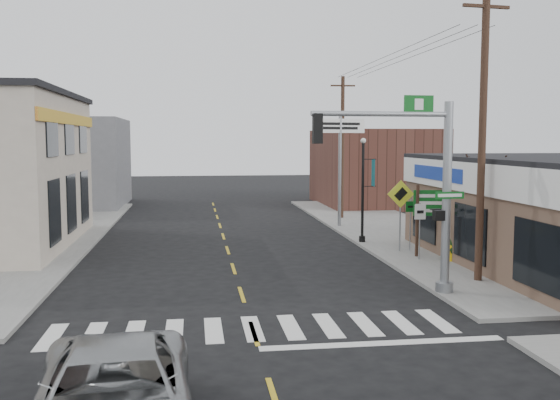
{
  "coord_description": "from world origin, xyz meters",
  "views": [
    {
      "loc": [
        -1.46,
        -15.26,
        4.87
      ],
      "look_at": [
        1.49,
        5.88,
        2.8
      ],
      "focal_mm": 40.0,
      "sensor_mm": 36.0,
      "label": 1
    }
  ],
  "objects": [
    {
      "name": "traffic_signal_pole",
      "position": [
        5.56,
        3.0,
        3.75
      ],
      "size": [
        4.79,
        0.38,
        6.07
      ],
      "rotation": [
        0.0,
        0.0,
        0.05
      ],
      "color": "gray",
      "rests_on": "sidewalk_right"
    },
    {
      "name": "ped_crossing_sign",
      "position": [
        7.25,
        10.1,
        2.18
      ],
      "size": [
        1.18,
        0.08,
        3.03
      ],
      "rotation": [
        0.0,
        0.0,
        -0.02
      ],
      "color": "gray",
      "rests_on": "sidewalk_right"
    },
    {
      "name": "lamp_post",
      "position": [
        6.36,
        12.66,
        2.93
      ],
      "size": [
        0.63,
        0.49,
        4.82
      ],
      "rotation": [
        0.0,
        0.0,
        0.33
      ],
      "color": "black",
      "rests_on": "sidewalk_right"
    },
    {
      "name": "suv",
      "position": [
        -2.76,
        -5.49,
        0.77
      ],
      "size": [
        2.99,
        5.74,
        1.55
      ],
      "primitive_type": "imported",
      "rotation": [
        0.0,
        0.0,
        0.08
      ],
      "color": "#989B9C",
      "rests_on": "ground"
    },
    {
      "name": "bldg_distant_left",
      "position": [
        -11.0,
        32.0,
        3.2
      ],
      "size": [
        9.0,
        10.0,
        6.4
      ],
      "primitive_type": "cube",
      "color": "slate",
      "rests_on": "ground"
    },
    {
      "name": "dance_center_sign",
      "position": [
        6.5,
        18.09,
        4.81
      ],
      "size": [
        2.89,
        0.18,
        6.15
      ],
      "rotation": [
        0.0,
        0.0,
        0.22
      ],
      "color": "gray",
      "rests_on": "sidewalk_right"
    },
    {
      "name": "sidewalk_right",
      "position": [
        9.0,
        13.0,
        0.07
      ],
      "size": [
        6.0,
        38.0,
        0.13
      ],
      "primitive_type": "cube",
      "color": "slate",
      "rests_on": "ground"
    },
    {
      "name": "center_line",
      "position": [
        0.0,
        8.0,
        0.01
      ],
      "size": [
        0.12,
        56.0,
        0.01
      ],
      "primitive_type": "cube",
      "color": "gold",
      "rests_on": "ground"
    },
    {
      "name": "fire_hydrant",
      "position": [
        8.5,
        7.64,
        0.49
      ],
      "size": [
        0.21,
        0.21,
        0.67
      ],
      "rotation": [
        0.0,
        0.0,
        0.41
      ],
      "color": "yellow",
      "rests_on": "sidewalk_right"
    },
    {
      "name": "bare_tree",
      "position": [
        9.31,
        6.56,
        3.98
      ],
      "size": [
        2.45,
        2.45,
        4.9
      ],
      "rotation": [
        0.0,
        0.0,
        0.24
      ],
      "color": "black",
      "rests_on": "sidewalk_right"
    },
    {
      "name": "ground",
      "position": [
        0.0,
        0.0,
        0.0
      ],
      "size": [
        140.0,
        140.0,
        0.0
      ],
      "primitive_type": "plane",
      "color": "black",
      "rests_on": "ground"
    },
    {
      "name": "utility_pole_far",
      "position": [
        7.5,
        21.68,
        4.5
      ],
      "size": [
        1.48,
        0.22,
        8.52
      ],
      "rotation": [
        0.0,
        0.0,
        -0.04
      ],
      "color": "#433723",
      "rests_on": "sidewalk_right"
    },
    {
      "name": "sidewalk_left",
      "position": [
        -9.0,
        13.0,
        0.07
      ],
      "size": [
        6.0,
        38.0,
        0.13
      ],
      "primitive_type": "cube",
      "color": "slate",
      "rests_on": "ground"
    },
    {
      "name": "crosswalk",
      "position": [
        0.0,
        0.4,
        0.01
      ],
      "size": [
        11.0,
        2.2,
        0.01
      ],
      "primitive_type": "cube",
      "color": "silver",
      "rests_on": "ground"
    },
    {
      "name": "bldg_distant_right",
      "position": [
        12.0,
        30.0,
        2.8
      ],
      "size": [
        8.0,
        10.0,
        5.6
      ],
      "primitive_type": "cube",
      "color": "#522F25",
      "rests_on": "ground"
    },
    {
      "name": "guide_sign",
      "position": [
        8.2,
        8.79,
        2.01
      ],
      "size": [
        1.66,
        0.14,
        2.91
      ],
      "rotation": [
        0.0,
        0.0,
        -0.19
      ],
      "color": "#422B1E",
      "rests_on": "sidewalk_right"
    },
    {
      "name": "shrub_back",
      "position": [
        8.87,
        7.98,
        0.58
      ],
      "size": [
        1.21,
        1.21,
        0.91
      ],
      "primitive_type": "ellipsoid",
      "color": "black",
      "rests_on": "sidewalk_right"
    },
    {
      "name": "utility_pole_near",
      "position": [
        8.06,
        4.39,
        5.1
      ],
      "size": [
        1.69,
        0.25,
        9.69
      ],
      "rotation": [
        0.0,
        0.0,
        0.12
      ],
      "color": "#44291F",
      "rests_on": "sidewalk_right"
    }
  ]
}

